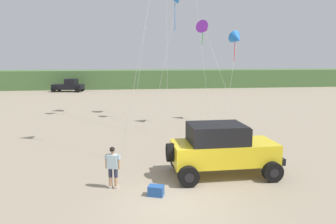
{
  "coord_description": "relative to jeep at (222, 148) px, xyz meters",
  "views": [
    {
      "loc": [
        -1.55,
        -10.03,
        4.95
      ],
      "look_at": [
        0.2,
        2.91,
        2.72
      ],
      "focal_mm": 33.09,
      "sensor_mm": 36.0,
      "label": 1
    }
  ],
  "objects": [
    {
      "name": "ground_plane",
      "position": [
        -2.46,
        -2.3,
        -1.2
      ],
      "size": [
        220.0,
        220.0,
        0.0
      ],
      "primitive_type": "plane",
      "color": "gray"
    },
    {
      "name": "dune_ridge",
      "position": [
        -6.61,
        43.02,
        0.33
      ],
      "size": [
        90.0,
        7.25,
        3.07
      ],
      "primitive_type": "cube",
      "color": "#4C703D",
      "rests_on": "ground_plane"
    },
    {
      "name": "jeep",
      "position": [
        0.0,
        0.0,
        0.0
      ],
      "size": [
        4.86,
        2.42,
        2.26
      ],
      "color": "yellow",
      "rests_on": "ground_plane"
    },
    {
      "name": "person_watching",
      "position": [
        -4.59,
        -0.79,
        -0.26
      ],
      "size": [
        0.6,
        0.39,
        1.67
      ],
      "color": "tan",
      "rests_on": "ground_plane"
    },
    {
      "name": "cooler_box",
      "position": [
        -3.01,
        -1.67,
        -1.01
      ],
      "size": [
        0.65,
        0.53,
        0.38
      ],
      "primitive_type": "cube",
      "rotation": [
        0.0,
        0.0,
        -0.34
      ],
      "color": "#23519E",
      "rests_on": "ground_plane"
    },
    {
      "name": "distant_pickup",
      "position": [
        -12.77,
        36.91,
        -0.26
      ],
      "size": [
        4.88,
        3.18,
        1.98
      ],
      "color": "black",
      "rests_on": "ground_plane"
    },
    {
      "name": "kite_pink_ribbon",
      "position": [
        1.76,
        10.36,
        5.96
      ],
      "size": [
        2.29,
        5.12,
        7.78
      ],
      "color": "purple",
      "rests_on": "ground_plane"
    },
    {
      "name": "kite_black_sled",
      "position": [
        4.55,
        11.22,
        5.32
      ],
      "size": [
        2.73,
        4.46,
        7.18
      ],
      "color": "blue",
      "rests_on": "ground_plane"
    },
    {
      "name": "kite_orange_streamer",
      "position": [
        -0.01,
        12.12,
        8.2
      ],
      "size": [
        3.07,
        4.28,
        9.99
      ],
      "color": "blue",
      "rests_on": "ground_plane"
    }
  ]
}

